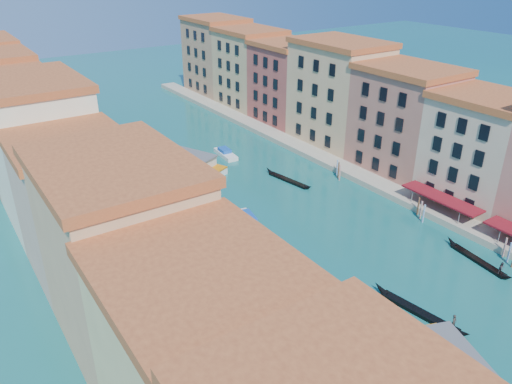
% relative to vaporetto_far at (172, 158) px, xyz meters
% --- Properties ---
extents(left_bank_palazzos, '(12.80, 128.40, 21.00)m').
position_rel_vaporetto_far_xyz_m(left_bank_palazzos, '(-23.16, -14.70, 8.25)').
color(left_bank_palazzos, beige).
rests_on(left_bank_palazzos, ground).
extents(right_bank_palazzos, '(12.80, 128.40, 21.00)m').
position_rel_vaporetto_far_xyz_m(right_bank_palazzos, '(32.84, -14.38, 8.29)').
color(right_bank_palazzos, '#A54231').
rests_on(right_bank_palazzos, ground).
extents(quay, '(4.00, 140.00, 1.00)m').
position_rel_vaporetto_far_xyz_m(quay, '(24.84, -14.38, -0.96)').
color(quay, '#A19982').
rests_on(quay, ground).
extents(mooring_poles_right, '(1.44, 54.24, 3.20)m').
position_rel_vaporetto_far_xyz_m(mooring_poles_right, '(21.94, -50.58, -0.16)').
color(mooring_poles_right, brown).
rests_on(mooring_poles_right, ground).
extents(vaporetto_far, '(13.31, 21.93, 3.24)m').
position_rel_vaporetto_far_xyz_m(vaporetto_far, '(0.00, 0.00, 0.00)').
color(vaporetto_far, white).
rests_on(vaporetto_far, ground).
extents(gondola_fore, '(2.73, 12.18, 2.43)m').
position_rel_vaporetto_far_xyz_m(gondola_fore, '(4.32, -53.82, -1.05)').
color(gondola_fore, black).
rests_on(gondola_fore, ground).
extents(gondola_right, '(2.26, 10.83, 2.16)m').
position_rel_vaporetto_far_xyz_m(gondola_right, '(18.81, -51.42, -1.05)').
color(gondola_right, black).
rests_on(gondola_right, ground).
extents(gondola_far, '(2.68, 11.08, 1.57)m').
position_rel_vaporetto_far_xyz_m(gondola_far, '(13.62, -17.51, -1.14)').
color(gondola_far, black).
rests_on(gondola_far, ground).
extents(motorboat_mid, '(4.03, 8.34, 1.66)m').
position_rel_vaporetto_far_xyz_m(motorboat_mid, '(-0.71, -26.87, -0.81)').
color(motorboat_mid, silver).
rests_on(motorboat_mid, ground).
extents(motorboat_far, '(2.78, 6.97, 1.41)m').
position_rel_vaporetto_far_xyz_m(motorboat_far, '(10.73, -1.36, -0.91)').
color(motorboat_far, silver).
rests_on(motorboat_far, ground).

